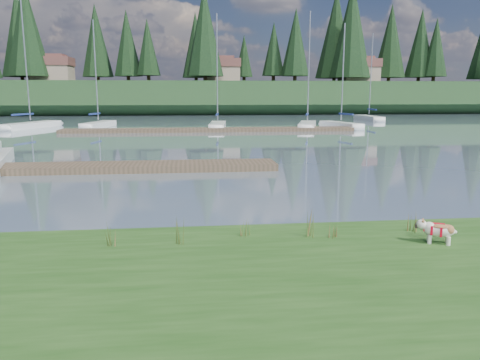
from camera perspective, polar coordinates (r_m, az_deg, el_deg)
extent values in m
plane|color=slate|center=(42.18, -6.43, 5.87)|extent=(200.00, 200.00, 0.00)
cube|color=#294E1B|center=(6.85, -6.52, -17.63)|extent=(60.00, 9.00, 0.35)
cube|color=#1A3319|center=(85.04, -6.46, 9.89)|extent=(200.00, 20.00, 5.00)
cylinder|color=silver|center=(10.44, 22.09, -6.73)|extent=(0.09, 0.09, 0.18)
cylinder|color=silver|center=(10.61, 22.03, -6.45)|extent=(0.09, 0.09, 0.18)
cylinder|color=silver|center=(10.47, 24.06, -6.82)|extent=(0.09, 0.09, 0.18)
cylinder|color=silver|center=(10.64, 23.96, -6.54)|extent=(0.09, 0.09, 0.18)
ellipsoid|color=silver|center=(10.49, 23.16, -5.65)|extent=(0.66, 0.51, 0.28)
ellipsoid|color=#9A6139|center=(10.47, 23.19, -5.18)|extent=(0.49, 0.42, 0.10)
ellipsoid|color=silver|center=(10.44, 21.23, -5.08)|extent=(0.28, 0.28, 0.21)
cube|color=black|center=(10.44, 20.72, -5.24)|extent=(0.10, 0.12, 0.08)
cube|color=#4C3D2C|center=(21.68, -17.09, 1.46)|extent=(16.00, 2.00, 0.30)
cube|color=#4C3D2C|center=(42.21, -3.71, 6.12)|extent=(26.00, 2.20, 0.30)
cube|color=white|center=(50.52, -24.14, 6.04)|extent=(4.19, 7.62, 0.70)
ellipsoid|color=white|center=(53.52, -21.67, 6.41)|extent=(2.24, 2.48, 0.70)
cylinder|color=silver|center=(50.52, -24.68, 13.11)|extent=(0.12, 0.12, 11.35)
cube|color=navy|center=(49.66, -24.97, 7.28)|extent=(1.22, 2.86, 0.20)
cube|color=white|center=(49.16, -16.85, 6.40)|extent=(2.65, 6.27, 0.70)
ellipsoid|color=white|center=(51.99, -15.56, 6.67)|extent=(1.66, 1.91, 0.70)
cylinder|color=silver|center=(49.11, -17.19, 12.64)|extent=(0.12, 0.12, 9.55)
cube|color=navy|center=(48.33, -17.31, 7.72)|extent=(0.71, 2.42, 0.20)
cube|color=white|center=(45.84, -2.74, 6.57)|extent=(2.09, 6.42, 0.70)
ellipsoid|color=white|center=(48.98, -2.59, 6.83)|extent=(1.55, 1.86, 0.70)
cylinder|color=silver|center=(45.79, -2.81, 13.51)|extent=(0.12, 0.12, 9.93)
cube|color=navy|center=(44.91, -2.80, 8.00)|extent=(0.46, 2.52, 0.20)
cube|color=white|center=(46.61, 8.20, 6.54)|extent=(3.34, 6.78, 0.70)
ellipsoid|color=white|center=(49.92, 8.35, 6.80)|extent=(1.90, 2.15, 0.70)
cylinder|color=silver|center=(46.57, 8.39, 13.52)|extent=(0.12, 0.12, 10.19)
cube|color=navy|center=(45.65, 8.20, 7.94)|extent=(0.95, 2.58, 0.20)
cube|color=white|center=(47.48, 12.20, 6.48)|extent=(2.84, 6.07, 0.70)
ellipsoid|color=white|center=(49.97, 10.32, 6.74)|extent=(1.67, 1.90, 0.70)
cylinder|color=silver|center=(47.41, 12.44, 12.70)|extent=(0.12, 0.12, 9.13)
cube|color=navy|center=(46.74, 12.80, 7.85)|extent=(0.81, 2.33, 0.20)
cube|color=white|center=(61.81, 15.42, 7.24)|extent=(1.59, 6.60, 0.70)
ellipsoid|color=white|center=(64.86, 14.31, 7.43)|extent=(1.46, 1.82, 0.70)
cylinder|color=silver|center=(61.77, 15.68, 12.32)|extent=(0.12, 0.12, 9.81)
cube|color=navy|center=(60.93, 15.80, 8.29)|extent=(0.24, 2.62, 0.20)
cone|color=#475B23|center=(9.70, -7.85, -6.00)|extent=(0.03, 0.03, 0.60)
cone|color=brown|center=(9.65, -7.19, -6.45)|extent=(0.03, 0.03, 0.48)
cone|color=#475B23|center=(9.72, -7.49, -5.78)|extent=(0.03, 0.03, 0.67)
cone|color=brown|center=(9.70, -7.01, -6.55)|extent=(0.03, 0.03, 0.42)
cone|color=#475B23|center=(9.63, -7.73, -6.31)|extent=(0.03, 0.03, 0.54)
cone|color=#475B23|center=(10.21, 0.19, -5.73)|extent=(0.03, 0.03, 0.38)
cone|color=brown|center=(10.17, 0.86, -6.02)|extent=(0.03, 0.03, 0.30)
cone|color=#475B23|center=(10.24, 0.51, -5.57)|extent=(0.03, 0.03, 0.41)
cone|color=brown|center=(10.21, 1.00, -6.05)|extent=(0.03, 0.03, 0.26)
cone|color=#475B23|center=(10.14, 0.36, -5.95)|extent=(0.03, 0.03, 0.34)
cone|color=#475B23|center=(10.19, 7.95, -5.04)|extent=(0.03, 0.03, 0.66)
cone|color=brown|center=(10.17, 8.64, -5.47)|extent=(0.03, 0.03, 0.53)
cone|color=#475B23|center=(10.23, 8.24, -4.80)|extent=(0.03, 0.03, 0.72)
cone|color=brown|center=(10.23, 8.74, -5.58)|extent=(0.03, 0.03, 0.46)
cone|color=#475B23|center=(10.13, 8.17, -5.33)|extent=(0.03, 0.03, 0.59)
cone|color=#475B23|center=(9.89, -15.73, -6.35)|extent=(0.03, 0.03, 0.48)
cone|color=brown|center=(9.82, -15.15, -6.74)|extent=(0.03, 0.03, 0.39)
cone|color=#475B23|center=(9.90, -15.37, -6.17)|extent=(0.03, 0.03, 0.53)
cone|color=brown|center=(9.86, -14.93, -6.81)|extent=(0.03, 0.03, 0.34)
cone|color=#475B23|center=(9.82, -15.69, -6.62)|extent=(0.03, 0.03, 0.44)
cone|color=#475B23|center=(10.26, 10.90, -5.99)|extent=(0.03, 0.03, 0.33)
cone|color=brown|center=(10.24, 11.60, -6.24)|extent=(0.03, 0.03, 0.26)
cone|color=#475B23|center=(10.30, 11.18, -5.84)|extent=(0.03, 0.03, 0.36)
cone|color=brown|center=(10.29, 11.69, -6.26)|extent=(0.03, 0.03, 0.23)
cone|color=#475B23|center=(10.19, 11.14, -6.20)|extent=(0.03, 0.03, 0.30)
cone|color=#475B23|center=(11.13, 20.03, -4.68)|extent=(0.03, 0.03, 0.50)
cone|color=brown|center=(11.13, 20.68, -4.99)|extent=(0.03, 0.03, 0.40)
cone|color=#475B23|center=(11.18, 20.24, -4.50)|extent=(0.03, 0.03, 0.55)
cone|color=brown|center=(11.18, 20.71, -5.05)|extent=(0.03, 0.03, 0.35)
cone|color=#475B23|center=(11.08, 20.29, -4.90)|extent=(0.03, 0.03, 0.45)
cube|color=#33281C|center=(10.96, -6.47, -7.21)|extent=(60.00, 0.50, 0.14)
cylinder|color=#382619|center=(83.91, -24.20, 11.36)|extent=(0.60, 0.60, 1.80)
cone|color=black|center=(84.49, -24.61, 16.54)|extent=(6.60, 6.60, 15.00)
cylinder|color=#382619|center=(84.68, -13.44, 11.97)|extent=(0.60, 0.60, 1.80)
cone|color=black|center=(85.05, -13.62, 15.91)|extent=(4.84, 4.84, 11.00)
cylinder|color=#382619|center=(78.13, -4.27, 12.37)|extent=(0.60, 0.60, 1.80)
cone|color=black|center=(78.69, -4.34, 17.61)|extent=(6.16, 6.16, 14.00)
cylinder|color=#382619|center=(83.42, 4.09, 12.25)|extent=(0.60, 0.60, 1.80)
cone|color=black|center=(83.72, 4.13, 15.64)|extent=(3.96, 3.96, 9.00)
cylinder|color=#382619|center=(84.81, 13.21, 11.98)|extent=(0.60, 0.60, 1.80)
cone|color=black|center=(85.43, 13.44, 17.41)|extent=(7.04, 7.04, 16.00)
cylinder|color=#382619|center=(93.05, 20.90, 11.42)|extent=(0.60, 0.60, 1.80)
cone|color=black|center=(93.44, 21.16, 15.28)|extent=(5.28, 5.28, 12.00)
cube|color=gray|center=(85.01, -21.85, 11.84)|extent=(6.00, 5.00, 2.80)
cube|color=brown|center=(85.11, -21.95, 13.25)|extent=(6.30, 5.30, 1.40)
cube|color=brown|center=(85.16, -21.99, 13.79)|extent=(4.20, 3.60, 0.70)
cube|color=gray|center=(83.30, -2.29, 12.62)|extent=(6.00, 5.00, 2.80)
cube|color=brown|center=(83.41, -2.30, 14.06)|extent=(6.30, 5.30, 1.40)
cube|color=brown|center=(83.46, -2.30, 14.61)|extent=(4.20, 3.60, 0.70)
cube|color=gray|center=(86.44, 14.27, 12.23)|extent=(6.00, 5.00, 2.80)
cube|color=brown|center=(86.54, 14.34, 13.62)|extent=(6.30, 5.30, 1.40)
cube|color=brown|center=(86.59, 14.36, 14.15)|extent=(4.20, 3.60, 0.70)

